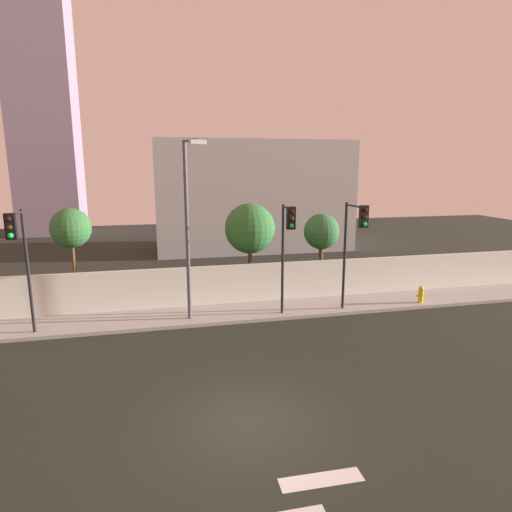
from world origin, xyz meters
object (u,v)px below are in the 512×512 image
street_lamp_curbside (188,218)px  roadside_tree_leftmost (71,229)px  traffic_light_right (19,247)px  traffic_light_left (287,237)px  fire_hydrant (421,294)px  traffic_light_center (354,234)px  roadside_tree_midright (321,232)px  roadside_tree_midleft (250,229)px

street_lamp_curbside → roadside_tree_leftmost: (-5.05, 3.51, -0.74)m
traffic_light_right → roadside_tree_leftmost: traffic_light_right is taller
traffic_light_left → roadside_tree_leftmost: (-8.99, 4.09, 0.07)m
fire_hydrant → traffic_light_center: bearing=-169.2°
roadside_tree_leftmost → roadside_tree_midright: bearing=0.0°
fire_hydrant → roadside_tree_midright: roadside_tree_midright is taller
traffic_light_left → fire_hydrant: traffic_light_left is taller
traffic_light_left → traffic_light_center: size_ratio=0.99×
traffic_light_right → street_lamp_curbside: 6.14m
roadside_tree_leftmost → roadside_tree_midleft: size_ratio=0.99×
street_lamp_curbside → fire_hydrant: 11.36m
traffic_light_center → traffic_light_left: bearing=175.5°
roadside_tree_midright → roadside_tree_midleft: bearing=-180.0°
fire_hydrant → traffic_light_left: bearing=-175.7°
traffic_light_left → traffic_light_right: size_ratio=1.00×
street_lamp_curbside → fire_hydrant: street_lamp_curbside is taller
traffic_light_right → roadside_tree_midleft: size_ratio=1.02×
traffic_light_right → fire_hydrant: traffic_light_right is taller
traffic_light_right → roadside_tree_midleft: traffic_light_right is taller
traffic_light_center → fire_hydrant: bearing=10.8°
roadside_tree_midleft → roadside_tree_midright: bearing=0.0°
traffic_light_right → street_lamp_curbside: street_lamp_curbside is taller
traffic_light_right → roadside_tree_midright: (13.11, 4.26, -0.54)m
traffic_light_left → street_lamp_curbside: street_lamp_curbside is taller
traffic_light_left → traffic_light_right: (-9.99, -0.17, 0.03)m
traffic_light_center → roadside_tree_midright: size_ratio=1.18×
traffic_light_center → fire_hydrant: 5.00m
traffic_light_left → roadside_tree_midleft: bearing=99.4°
traffic_light_right → roadside_tree_midright: 13.79m
traffic_light_left → traffic_light_right: traffic_light_right is taller
traffic_light_left → fire_hydrant: 7.42m
traffic_light_left → traffic_light_center: traffic_light_center is taller
traffic_light_center → roadside_tree_midleft: 5.60m
street_lamp_curbside → traffic_light_center: bearing=-6.7°
traffic_light_center → roadside_tree_leftmost: traffic_light_center is taller
fire_hydrant → roadside_tree_leftmost: roadside_tree_leftmost is taller
traffic_light_left → fire_hydrant: bearing=4.3°
fire_hydrant → roadside_tree_midright: 5.69m
roadside_tree_leftmost → traffic_light_center: bearing=-20.0°
street_lamp_curbside → roadside_tree_midright: (7.06, 3.51, -1.32)m
roadside_tree_midright → traffic_light_center: bearing=-93.2°
traffic_light_center → traffic_light_right: bearing=179.8°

